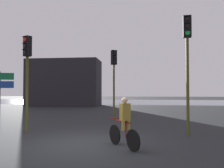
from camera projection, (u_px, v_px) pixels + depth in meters
The scene contains 7 objects.
ground_plane at pixel (81, 144), 7.40m from camera, with size 120.00×120.00×0.00m, color black.
water_strip at pixel (125, 102), 35.65m from camera, with size 80.00×16.00×0.01m, color slate.
distant_building at pixel (65, 83), 26.53m from camera, with size 8.48×4.00×5.53m, color black.
traffic_light_center at pixel (114, 71), 13.58m from camera, with size 0.40×0.42×4.34m.
traffic_light_near_left at pixel (27, 65), 9.66m from camera, with size 0.39×0.41×4.25m.
traffic_light_near_right at pixel (187, 53), 9.00m from camera, with size 0.34×0.36×4.93m.
cyclist at pixel (124, 122), 6.94m from camera, with size 1.06×1.39×1.62m.
Camera 1 is at (1.85, -7.30, 1.83)m, focal length 35.00 mm.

